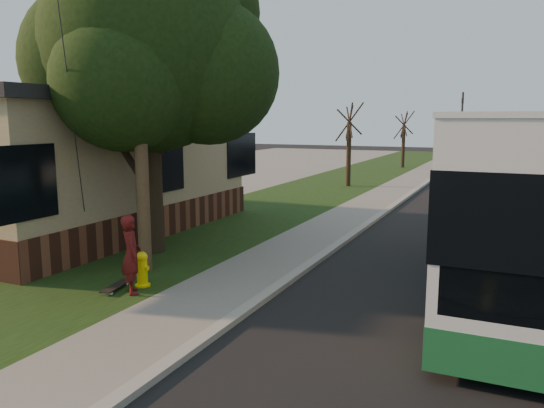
{
  "coord_description": "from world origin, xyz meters",
  "views": [
    {
      "loc": [
        4.31,
        -8.58,
        3.53
      ],
      "look_at": [
        -0.94,
        2.88,
        1.5
      ],
      "focal_mm": 35.0,
      "sensor_mm": 36.0,
      "label": 1
    }
  ],
  "objects_px": {
    "traffic_signal": "(461,124)",
    "skateboarder": "(131,254)",
    "bare_tree_far": "(403,140)",
    "skateboard_main": "(116,286)",
    "transit_bus": "(534,189)",
    "utility_pole": "(138,68)",
    "bare_tree_near": "(349,146)",
    "fire_hydrant": "(142,269)",
    "dumpster": "(139,201)",
    "leafy_tree": "(151,53)",
    "distant_car": "(493,163)"
  },
  "relations": [
    {
      "from": "bare_tree_near",
      "to": "skateboarder",
      "type": "relative_size",
      "value": 2.7
    },
    {
      "from": "skateboarder",
      "to": "fire_hydrant",
      "type": "bearing_deg",
      "value": -34.56
    },
    {
      "from": "skateboard_main",
      "to": "dumpster",
      "type": "xyz_separation_m",
      "value": [
        -4.88,
        6.9,
        0.47
      ]
    },
    {
      "from": "fire_hydrant",
      "to": "transit_bus",
      "type": "distance_m",
      "value": 9.01
    },
    {
      "from": "traffic_signal",
      "to": "skateboarder",
      "type": "height_order",
      "value": "traffic_signal"
    },
    {
      "from": "fire_hydrant",
      "to": "dumpster",
      "type": "distance_m",
      "value": 8.34
    },
    {
      "from": "leafy_tree",
      "to": "traffic_signal",
      "type": "relative_size",
      "value": 1.42
    },
    {
      "from": "bare_tree_near",
      "to": "utility_pole",
      "type": "bearing_deg",
      "value": -89.34
    },
    {
      "from": "bare_tree_near",
      "to": "transit_bus",
      "type": "bearing_deg",
      "value": -57.61
    },
    {
      "from": "traffic_signal",
      "to": "skateboarder",
      "type": "distance_m",
      "value": 34.65
    },
    {
      "from": "skateboard_main",
      "to": "bare_tree_far",
      "type": "bearing_deg",
      "value": 90.08
    },
    {
      "from": "utility_pole",
      "to": "bare_tree_near",
      "type": "xyz_separation_m",
      "value": [
        -0.19,
        17.01,
        -2.48
      ]
    },
    {
      "from": "dumpster",
      "to": "distant_car",
      "type": "xyz_separation_m",
      "value": [
        10.97,
        20.12,
        0.23
      ]
    },
    {
      "from": "utility_pole",
      "to": "dumpster",
      "type": "relative_size",
      "value": 6.71
    },
    {
      "from": "bare_tree_near",
      "to": "fire_hydrant",
      "type": "bearing_deg",
      "value": -87.14
    },
    {
      "from": "fire_hydrant",
      "to": "skateboarder",
      "type": "bearing_deg",
      "value": -77.37
    },
    {
      "from": "bare_tree_far",
      "to": "transit_bus",
      "type": "bearing_deg",
      "value": -72.76
    },
    {
      "from": "bare_tree_near",
      "to": "skateboarder",
      "type": "distance_m",
      "value": 18.52
    },
    {
      "from": "utility_pole",
      "to": "distant_car",
      "type": "relative_size",
      "value": 1.85
    },
    {
      "from": "distant_car",
      "to": "bare_tree_far",
      "type": "bearing_deg",
      "value": 143.39
    },
    {
      "from": "traffic_signal",
      "to": "dumpster",
      "type": "distance_m",
      "value": 28.85
    },
    {
      "from": "skateboarder",
      "to": "skateboard_main",
      "type": "height_order",
      "value": "skateboarder"
    },
    {
      "from": "fire_hydrant",
      "to": "leafy_tree",
      "type": "distance_m",
      "value": 5.65
    },
    {
      "from": "dumpster",
      "to": "utility_pole",
      "type": "bearing_deg",
      "value": -50.53
    },
    {
      "from": "traffic_signal",
      "to": "skateboard_main",
      "type": "xyz_separation_m",
      "value": [
        -3.46,
        -34.41,
        -3.03
      ]
    },
    {
      "from": "skateboard_main",
      "to": "skateboarder",
      "type": "bearing_deg",
      "value": -4.8
    },
    {
      "from": "bare_tree_near",
      "to": "distant_car",
      "type": "xyz_separation_m",
      "value": [
        6.63,
        8.62,
        -1.31
      ]
    },
    {
      "from": "skateboard_main",
      "to": "dumpster",
      "type": "bearing_deg",
      "value": 125.25
    },
    {
      "from": "bare_tree_far",
      "to": "dumpster",
      "type": "distance_m",
      "value": 24.04
    },
    {
      "from": "leafy_tree",
      "to": "dumpster",
      "type": "distance_m",
      "value": 7.0
    },
    {
      "from": "traffic_signal",
      "to": "utility_pole",
      "type": "bearing_deg",
      "value": -96.58
    },
    {
      "from": "utility_pole",
      "to": "skateboard_main",
      "type": "xyz_separation_m",
      "value": [
        0.35,
        -1.4,
        -4.5
      ]
    },
    {
      "from": "utility_pole",
      "to": "traffic_signal",
      "type": "height_order",
      "value": "utility_pole"
    },
    {
      "from": "traffic_signal",
      "to": "leafy_tree",
      "type": "bearing_deg",
      "value": -98.47
    },
    {
      "from": "bare_tree_far",
      "to": "utility_pole",
      "type": "bearing_deg",
      "value": -90.6
    },
    {
      "from": "dumpster",
      "to": "skateboard_main",
      "type": "bearing_deg",
      "value": -54.75
    },
    {
      "from": "bare_tree_far",
      "to": "transit_bus",
      "type": "xyz_separation_m",
      "value": [
        7.76,
        -25.02,
        -0.07
      ]
    },
    {
      "from": "transit_bus",
      "to": "skateboarder",
      "type": "distance_m",
      "value": 9.13
    },
    {
      "from": "bare_tree_far",
      "to": "skateboarder",
      "type": "distance_m",
      "value": 30.47
    },
    {
      "from": "traffic_signal",
      "to": "distant_car",
      "type": "bearing_deg",
      "value": -70.4
    },
    {
      "from": "bare_tree_far",
      "to": "skateboard_main",
      "type": "bearing_deg",
      "value": -89.92
    },
    {
      "from": "transit_bus",
      "to": "skateboard_main",
      "type": "height_order",
      "value": "transit_bus"
    },
    {
      "from": "utility_pole",
      "to": "dumpster",
      "type": "distance_m",
      "value": 8.19
    },
    {
      "from": "bare_tree_near",
      "to": "skateboard_main",
      "type": "bearing_deg",
      "value": -88.32
    },
    {
      "from": "leafy_tree",
      "to": "bare_tree_near",
      "type": "bearing_deg",
      "value": 87.5
    },
    {
      "from": "fire_hydrant",
      "to": "distant_car",
      "type": "relative_size",
      "value": 0.15
    },
    {
      "from": "leafy_tree",
      "to": "skateboard_main",
      "type": "bearing_deg",
      "value": -68.37
    },
    {
      "from": "utility_pole",
      "to": "skateboarder",
      "type": "distance_m",
      "value": 4.11
    },
    {
      "from": "fire_hydrant",
      "to": "transit_bus",
      "type": "height_order",
      "value": "transit_bus"
    },
    {
      "from": "utility_pole",
      "to": "bare_tree_far",
      "type": "relative_size",
      "value": 2.25
    }
  ]
}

